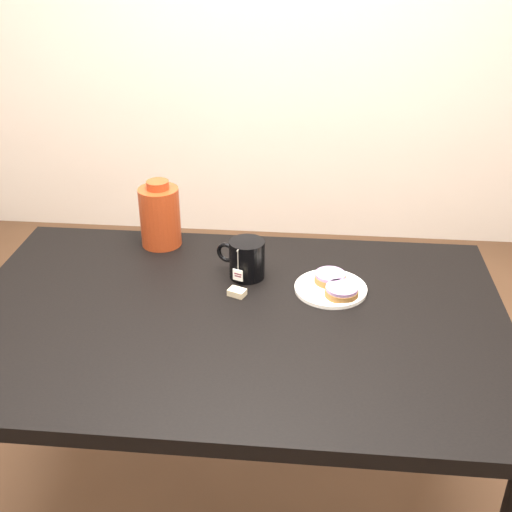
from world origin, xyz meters
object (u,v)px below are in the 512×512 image
object	(u,v)px
bagel_package	(160,216)
plate	(331,288)
table	(234,341)
bagel_front	(342,291)
bagel_back	(330,277)
teabag_pouch	(237,292)
mug	(246,259)

from	to	relation	value
bagel_package	plate	bearing A→B (deg)	-23.80
table	bagel_front	size ratio (longest dim) A/B	11.14
bagel_back	teabag_pouch	xyz separation A→B (m)	(-0.25, -0.08, -0.01)
plate	bagel_package	distance (m)	0.57
bagel_back	mug	xyz separation A→B (m)	(-0.23, 0.03, 0.03)
plate	mug	world-z (taller)	mug
bagel_back	mug	world-z (taller)	mug
bagel_package	table	bearing A→B (deg)	-53.99
table	bagel_package	world-z (taller)	bagel_package
plate	teabag_pouch	world-z (taller)	teabag_pouch
bagel_front	teabag_pouch	size ratio (longest dim) A/B	2.79
mug	teabag_pouch	xyz separation A→B (m)	(-0.01, -0.10, -0.05)
table	bagel_front	world-z (taller)	bagel_front
mug	teabag_pouch	distance (m)	0.11
mug	teabag_pouch	size ratio (longest dim) A/B	3.45
table	teabag_pouch	world-z (taller)	teabag_pouch
bagel_front	bagel_package	world-z (taller)	bagel_package
bagel_back	mug	bearing A→B (deg)	173.48
table	teabag_pouch	distance (m)	0.13
table	bagel_back	distance (m)	0.32
plate	mug	xyz separation A→B (m)	(-0.24, 0.05, 0.05)
bagel_front	mug	distance (m)	0.28
bagel_front	mug	xyz separation A→B (m)	(-0.26, 0.10, 0.03)
bagel_back	bagel_package	size ratio (longest dim) A/B	0.58
table	bagel_package	size ratio (longest dim) A/B	6.77
bagel_front	teabag_pouch	world-z (taller)	bagel_front
teabag_pouch	bagel_back	bearing A→B (deg)	17.29
table	mug	bearing A→B (deg)	86.24
mug	teabag_pouch	world-z (taller)	mug
plate	bagel_package	xyz separation A→B (m)	(-0.52, 0.23, 0.09)
bagel_front	mug	bearing A→B (deg)	160.10
plate	bagel_package	bearing A→B (deg)	156.20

